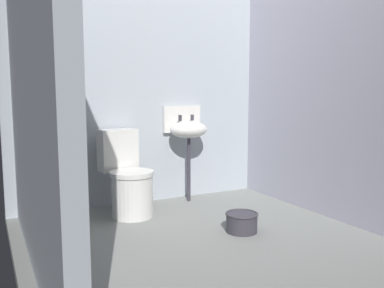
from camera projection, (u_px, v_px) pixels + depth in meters
ground_plane at (210, 241)px, 3.20m from camera, size 2.81×2.85×0.08m
wall_back at (149, 81)px, 4.16m from camera, size 2.81×0.10×2.49m
wall_left at (30, 73)px, 2.56m from camera, size 0.10×2.65×2.49m
wall_right at (325, 80)px, 3.70m from camera, size 0.10×2.65×2.49m
toilet_near_wall at (128, 180)px, 3.75m from camera, size 0.45×0.63×0.78m
sink at (188, 129)px, 4.19m from camera, size 0.42×0.35×0.99m
bucket at (242, 222)px, 3.29m from camera, size 0.27×0.27×0.16m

